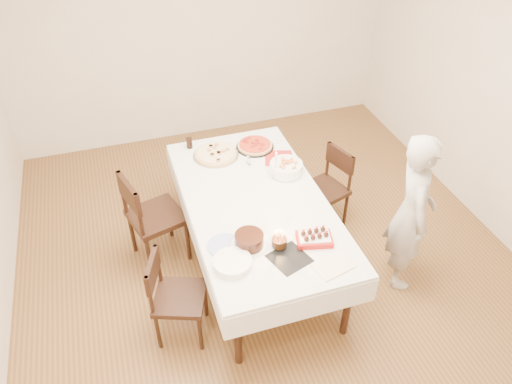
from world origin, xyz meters
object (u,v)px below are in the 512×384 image
object	(u,v)px
chair_right_savory	(324,190)
person	(412,213)
chair_left_dessert	(180,298)
pasta_bowl	(286,168)
pizza_white	(216,154)
birthday_cake	(279,239)
chair_left_savory	(156,216)
strawberry_box	(314,238)
pizza_pepperoni	(255,146)
dining_table	(256,233)
taper_candle	(276,164)
layer_cake	(249,240)
cola_glass	(189,143)

from	to	relation	value
chair_right_savory	person	bearing A→B (deg)	-84.84
chair_left_dessert	pasta_bowl	size ratio (longest dim) A/B	2.77
pizza_white	birthday_cake	bearing A→B (deg)	-83.12
pizza_white	person	bearing A→B (deg)	-43.65
chair_left_savory	person	distance (m)	2.19
strawberry_box	pizza_pepperoni	bearing A→B (deg)	91.50
chair_left_savory	chair_left_dessert	xyz separation A→B (m)	(0.03, -0.91, -0.07)
pizza_pepperoni	strawberry_box	xyz separation A→B (m)	(0.04, -1.37, 0.01)
dining_table	chair_right_savory	bearing A→B (deg)	22.93
chair_left_savory	taper_candle	distance (m)	1.16
pizza_pepperoni	taper_candle	xyz separation A→B (m)	(0.03, -0.51, 0.12)
chair_left_savory	pizza_pepperoni	xyz separation A→B (m)	(1.05, 0.40, 0.29)
person	strawberry_box	distance (m)	0.90
taper_candle	chair_left_dessert	bearing A→B (deg)	-142.93
layer_cake	person	bearing A→B (deg)	-1.26
chair_left_savory	birthday_cake	world-z (taller)	chair_left_savory
cola_glass	birthday_cake	size ratio (longest dim) A/B	0.82
chair_right_savory	pizza_white	bearing A→B (deg)	138.99
dining_table	pizza_pepperoni	bearing A→B (deg)	72.96
chair_right_savory	pizza_pepperoni	bearing A→B (deg)	124.32
chair_right_savory	pasta_bowl	bearing A→B (deg)	168.09
chair_left_savory	strawberry_box	world-z (taller)	chair_left_savory
birthday_cake	chair_left_dessert	bearing A→B (deg)	177.63
dining_table	pizza_pepperoni	xyz separation A→B (m)	(0.24, 0.77, 0.40)
chair_left_dessert	pasta_bowl	xyz separation A→B (m)	(1.16, 0.83, 0.40)
pizza_pepperoni	birthday_cake	bearing A→B (deg)	-100.00
chair_left_dessert	birthday_cake	world-z (taller)	birthday_cake
chair_left_savory	taper_candle	bearing A→B (deg)	157.83
chair_right_savory	strawberry_box	size ratio (longest dim) A/B	3.09
dining_table	cola_glass	distance (m)	1.11
dining_table	pizza_pepperoni	distance (m)	0.90
person	pizza_pepperoni	world-z (taller)	person
person	birthday_cake	distance (m)	1.17
taper_candle	pasta_bowl	bearing A→B (deg)	17.78
chair_left_dessert	layer_cake	bearing A→B (deg)	-155.65
chair_left_dessert	strawberry_box	xyz separation A→B (m)	(1.05, -0.06, 0.38)
person	chair_right_savory	bearing A→B (deg)	44.38
dining_table	layer_cake	size ratio (longest dim) A/B	7.68
chair_left_dessert	taper_candle	world-z (taller)	taper_candle
strawberry_box	cola_glass	bearing A→B (deg)	112.12
pizza_white	pasta_bowl	bearing A→B (deg)	-40.06
pizza_white	strawberry_box	xyz separation A→B (m)	(0.43, -1.34, 0.01)
pizza_pepperoni	layer_cake	distance (m)	1.34
dining_table	chair_left_savory	xyz separation A→B (m)	(-0.81, 0.37, 0.10)
person	layer_cake	size ratio (longest dim) A/B	5.28
chair_right_savory	chair_left_dessert	size ratio (longest dim) A/B	1.01
cola_glass	layer_cake	distance (m)	1.46
chair_left_dessert	birthday_cake	distance (m)	0.89
person	taper_candle	distance (m)	1.20
pizza_pepperoni	birthday_cake	world-z (taller)	birthday_cake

